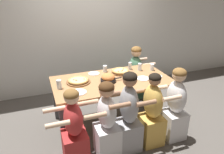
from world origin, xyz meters
TOP-DOWN VIEW (x-y plane):
  - ground_plane at (0.00, 0.00)m, footprint 18.00×18.00m
  - restaurant_back_panel at (0.00, 1.51)m, footprint 10.00×0.06m
  - dining_table at (0.00, 0.00)m, footprint 1.91×0.99m
  - pizza_board_main at (0.24, 0.23)m, footprint 0.32×0.32m
  - pizza_board_second at (-0.54, 0.09)m, footprint 0.38×0.38m
  - skillet_bowl at (-0.08, -0.05)m, footprint 0.35×0.24m
  - empty_plate_a at (0.49, -0.14)m, footprint 0.21×0.21m
  - empty_plate_b at (-0.61, -0.26)m, footprint 0.23×0.23m
  - empty_plate_c at (0.74, -0.14)m, footprint 0.20×0.20m
  - empty_plate_d at (-0.21, 0.35)m, footprint 0.19×0.19m
  - cocktail_glass_blue at (0.64, -0.30)m, footprint 0.07×0.07m
  - drinking_glass_a at (-0.85, -0.03)m, footprint 0.07×0.07m
  - drinking_glass_b at (0.62, 0.23)m, footprint 0.07×0.07m
  - drinking_glass_c at (0.47, 0.33)m, footprint 0.06×0.06m
  - drinking_glass_d at (0.14, -0.38)m, footprint 0.08×0.08m
  - drinking_glass_e at (0.01, 0.38)m, footprint 0.07×0.07m
  - drinking_glass_f at (0.83, 0.16)m, footprint 0.07×0.07m
  - drinking_glass_g at (0.22, -0.16)m, footprint 0.07×0.07m
  - diner_near_midleft at (-0.34, -0.71)m, footprint 0.51×0.40m
  - diner_near_center at (-0.02, -0.71)m, footprint 0.51×0.40m
  - diner_near_left at (-0.79, -0.71)m, footprint 0.51×0.40m
  - diner_near_midright at (0.35, -0.71)m, footprint 0.51×0.40m
  - diner_near_right at (0.74, -0.71)m, footprint 0.51×0.40m
  - diner_far_right at (0.78, 0.71)m, footprint 0.51×0.40m

SIDE VIEW (x-z plane):
  - ground_plane at x=0.00m, z-range 0.00..0.00m
  - diner_near_left at x=-0.79m, z-range -0.05..1.03m
  - diner_near_midright at x=0.35m, z-range -0.06..1.07m
  - diner_near_midleft at x=-0.34m, z-range -0.04..1.07m
  - diner_far_right at x=0.78m, z-range -0.04..1.06m
  - diner_near_right at x=0.74m, z-range -0.05..1.11m
  - diner_near_center at x=-0.02m, z-range -0.05..1.15m
  - dining_table at x=0.00m, z-range 0.31..1.11m
  - empty_plate_b at x=-0.61m, z-range 0.79..0.81m
  - empty_plate_a at x=0.49m, z-range 0.79..0.81m
  - empty_plate_c at x=0.74m, z-range 0.79..0.81m
  - empty_plate_d at x=-0.21m, z-range 0.79..0.81m
  - pizza_board_second at x=-0.54m, z-range 0.80..0.85m
  - pizza_board_main at x=0.24m, z-range 0.80..0.86m
  - cocktail_glass_blue at x=0.64m, z-range 0.78..0.91m
  - drinking_glass_e at x=0.01m, z-range 0.79..0.90m
  - drinking_glass_g at x=0.22m, z-range 0.80..0.90m
  - drinking_glass_f at x=0.83m, z-range 0.79..0.91m
  - drinking_glass_b at x=0.62m, z-range 0.79..0.92m
  - drinking_glass_c at x=0.47m, z-range 0.79..0.92m
  - drinking_glass_a at x=-0.85m, z-range 0.79..0.92m
  - drinking_glass_d at x=0.14m, z-range 0.79..0.93m
  - skillet_bowl at x=-0.08m, z-range 0.79..0.93m
  - restaurant_back_panel at x=0.00m, z-range 0.00..3.20m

